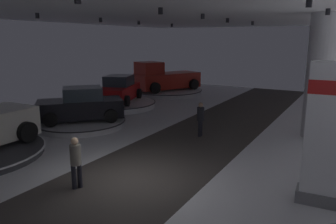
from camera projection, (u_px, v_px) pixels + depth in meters
name	position (u px, v px, depth m)	size (l,w,h in m)	color
ground	(132.00, 180.00, 10.45)	(24.00, 44.00, 0.06)	silver
column_right	(323.00, 77.00, 14.47)	(1.45, 1.45, 5.50)	silver
brand_sign_pylon	(328.00, 133.00, 8.53)	(1.30, 0.72, 3.84)	slate
display_platform_far_left	(119.00, 104.00, 21.51)	(4.80, 4.80, 0.38)	silver
display_car_far_left	(119.00, 90.00, 21.34)	(3.31, 4.56, 1.71)	red
display_platform_deep_left	(167.00, 91.00, 26.86)	(5.68, 5.68, 0.36)	#B7B7BC
pickup_truck_deep_left	(164.00, 78.00, 26.44)	(4.39, 5.68, 2.30)	maroon
display_platform_mid_left	(81.00, 123.00, 16.89)	(4.54, 4.54, 0.31)	#B7B7BC
display_car_mid_left	(81.00, 105.00, 16.70)	(4.20, 4.29, 1.71)	black
visitor_walking_near	(200.00, 117.00, 14.93)	(0.32, 0.32, 1.59)	black
visitor_walking_far	(76.00, 160.00, 9.65)	(0.32, 0.32, 1.59)	black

